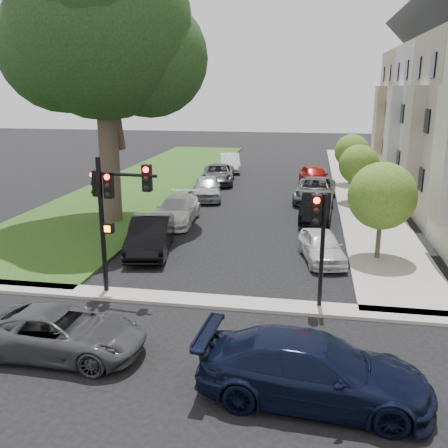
% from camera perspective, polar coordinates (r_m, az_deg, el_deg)
% --- Properties ---
extents(ground, '(140.00, 140.00, 0.00)m').
position_cam_1_polar(ground, '(15.58, -3.24, -11.98)').
color(ground, black).
rests_on(ground, ground).
extents(grass_strip, '(8.00, 44.00, 0.12)m').
position_cam_1_polar(grass_strip, '(40.04, -8.06, 5.01)').
color(grass_strip, '#1E430E').
rests_on(grass_strip, ground).
extents(sidewalk_right, '(3.50, 44.00, 0.12)m').
position_cam_1_polar(sidewalk_right, '(38.28, 15.06, 4.16)').
color(sidewalk_right, '#A8A6A2').
rests_on(sidewalk_right, ground).
extents(sidewalk_cross, '(60.00, 1.00, 0.12)m').
position_cam_1_polar(sidewalk_cross, '(17.31, -1.73, -8.82)').
color(sidewalk_cross, '#A8A6A2').
rests_on(sidewalk_cross, ground).
extents(house_d, '(7.70, 7.55, 15.97)m').
position_cam_1_polar(house_d, '(44.91, 22.46, 13.97)').
color(house_d, tan).
rests_on(house_d, ground).
extents(eucalyptus, '(10.35, 9.39, 14.67)m').
position_cam_1_polar(eucalyptus, '(27.43, -13.95, 20.94)').
color(eucalyptus, '#493A30').
rests_on(eucalyptus, ground).
extents(small_tree_a, '(2.81, 2.81, 4.22)m').
position_cam_1_polar(small_tree_a, '(21.66, 17.62, 3.07)').
color(small_tree_a, '#493A30').
rests_on(small_tree_a, ground).
extents(small_tree_b, '(2.50, 2.50, 3.75)m').
position_cam_1_polar(small_tree_b, '(32.39, 15.18, 6.56)').
color(small_tree_b, '#493A30').
rests_on(small_tree_b, ground).
extents(small_tree_c, '(2.55, 2.55, 3.83)m').
position_cam_1_polar(small_tree_c, '(38.57, 14.41, 8.03)').
color(small_tree_c, '#493A30').
rests_on(small_tree_c, ground).
extents(traffic_signal_main, '(2.40, 0.62, 4.90)m').
position_cam_1_polar(traffic_signal_main, '(17.45, -12.73, 2.51)').
color(traffic_signal_main, black).
rests_on(traffic_signal_main, ground).
extents(traffic_signal_secondary, '(0.49, 0.39, 3.91)m').
position_cam_1_polar(traffic_signal_secondary, '(16.27, 10.80, -0.68)').
color(traffic_signal_secondary, black).
rests_on(traffic_signal_secondary, ground).
extents(car_cross_near, '(4.72, 2.23, 1.30)m').
position_cam_1_polar(car_cross_near, '(14.71, -18.15, -11.66)').
color(car_cross_near, '#3F4247').
rests_on(car_cross_near, ground).
extents(car_cross_far, '(5.61, 2.61, 1.59)m').
position_cam_1_polar(car_cross_far, '(12.28, 10.16, -16.08)').
color(car_cross_far, black).
rests_on(car_cross_far, ground).
extents(car_parked_0, '(2.27, 4.04, 1.30)m').
position_cam_1_polar(car_parked_0, '(21.54, 11.11, -2.49)').
color(car_parked_0, silver).
rests_on(car_parked_0, ground).
extents(car_parked_1, '(1.86, 4.68, 1.51)m').
position_cam_1_polar(car_parked_1, '(27.98, 10.49, 1.90)').
color(car_parked_1, black).
rests_on(car_parked_1, ground).
extents(car_parked_2, '(2.87, 5.53, 1.49)m').
position_cam_1_polar(car_parked_2, '(32.79, 10.36, 3.85)').
color(car_parked_2, '#3F4247').
rests_on(car_parked_2, ground).
extents(car_parked_3, '(2.62, 4.85, 1.57)m').
position_cam_1_polar(car_parked_3, '(37.85, 10.28, 5.43)').
color(car_parked_3, maroon).
rests_on(car_parked_3, ground).
extents(car_parked_5, '(2.52, 5.07, 1.60)m').
position_cam_1_polar(car_parked_5, '(22.40, -8.40, -1.27)').
color(car_parked_5, black).
rests_on(car_parked_5, ground).
extents(car_parked_6, '(2.28, 5.07, 1.44)m').
position_cam_1_polar(car_parked_6, '(27.20, -5.39, 1.63)').
color(car_parked_6, silver).
rests_on(car_parked_6, ground).
extents(car_parked_7, '(2.64, 4.74, 1.52)m').
position_cam_1_polar(car_parked_7, '(32.93, -1.96, 4.17)').
color(car_parked_7, '#999BA0').
rests_on(car_parked_7, ground).
extents(car_parked_8, '(3.07, 5.51, 1.46)m').
position_cam_1_polar(car_parked_8, '(38.41, -0.71, 5.74)').
color(car_parked_8, '#3F4247').
rests_on(car_parked_8, ground).
extents(car_parked_9, '(2.55, 4.93, 1.55)m').
position_cam_1_polar(car_parked_9, '(44.04, 0.67, 7.04)').
color(car_parked_9, silver).
rests_on(car_parked_9, ground).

